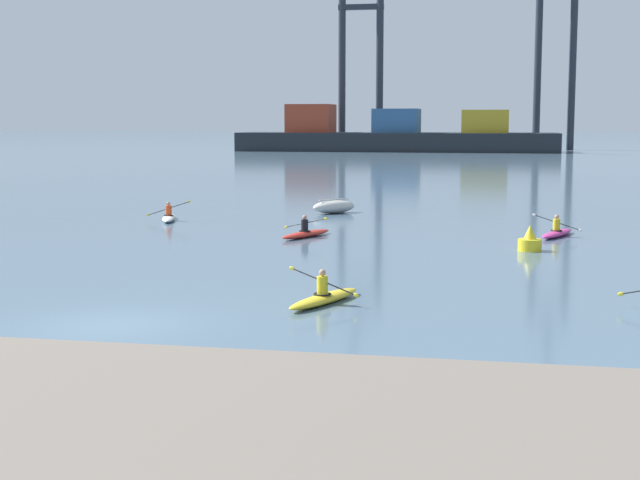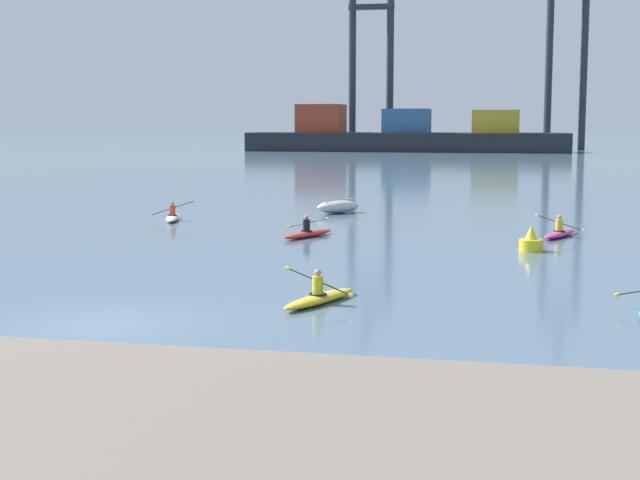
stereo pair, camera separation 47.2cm
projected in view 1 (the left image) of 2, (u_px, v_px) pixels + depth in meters
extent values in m
plane|color=slate|center=(109.00, 326.00, 22.81)|extent=(800.00, 800.00, 0.00)
cube|color=#1E2328|center=(396.00, 142.00, 149.20)|extent=(50.46, 10.19, 2.95)
cube|color=#993823|center=(311.00, 118.00, 151.47)|extent=(7.07, 7.13, 4.49)
cube|color=#2D5684|center=(397.00, 121.00, 148.78)|extent=(7.07, 7.13, 3.75)
cube|color=#B29323|center=(486.00, 121.00, 146.05)|extent=(7.07, 7.13, 3.54)
cylinder|color=#232833|center=(342.00, 67.00, 156.87)|extent=(1.20, 1.20, 27.58)
cylinder|color=#232833|center=(380.00, 66.00, 155.61)|extent=(1.20, 1.20, 27.58)
cube|color=#232833|center=(361.00, 7.00, 155.02)|extent=(7.54, 0.90, 0.90)
cylinder|color=#232833|center=(538.00, 60.00, 156.34)|extent=(1.20, 1.20, 29.86)
cylinder|color=#232833|center=(573.00, 59.00, 155.24)|extent=(1.20, 1.20, 29.86)
ellipsoid|color=beige|center=(334.00, 207.00, 50.37)|extent=(2.60, 2.64, 0.70)
cube|color=beige|center=(334.00, 200.00, 50.33)|extent=(1.39, 1.45, 0.06)
cylinder|color=yellow|center=(530.00, 245.00, 35.91)|extent=(0.90, 0.90, 0.45)
cone|color=yellow|center=(530.00, 232.00, 35.85)|extent=(0.50, 0.50, 0.55)
ellipsoid|color=#C13384|center=(557.00, 234.00, 40.32)|extent=(1.78, 3.39, 0.26)
torus|color=black|center=(556.00, 230.00, 40.22)|extent=(0.63, 0.63, 0.05)
cylinder|color=gold|center=(556.00, 225.00, 40.19)|extent=(0.30, 0.30, 0.50)
sphere|color=tan|center=(557.00, 217.00, 40.14)|extent=(0.19, 0.19, 0.19)
cylinder|color=black|center=(557.00, 222.00, 40.22)|extent=(1.91, 0.76, 0.58)
ellipsoid|color=silver|center=(534.00, 215.00, 40.72)|extent=(0.20, 0.11, 0.15)
ellipsoid|color=silver|center=(580.00, 230.00, 39.71)|extent=(0.20, 0.11, 0.15)
ellipsoid|color=silver|center=(169.00, 218.00, 46.72)|extent=(1.54, 3.43, 0.26)
torus|color=black|center=(169.00, 215.00, 46.61)|extent=(0.61, 0.61, 0.05)
cylinder|color=#DB471E|center=(169.00, 211.00, 46.58)|extent=(0.30, 0.30, 0.50)
sphere|color=tan|center=(168.00, 203.00, 46.53)|extent=(0.19, 0.19, 0.19)
cylinder|color=black|center=(169.00, 208.00, 46.61)|extent=(1.94, 0.60, 0.67)
ellipsoid|color=yellow|center=(148.00, 215.00, 46.57)|extent=(0.21, 0.10, 0.16)
ellipsoid|color=yellow|center=(189.00, 202.00, 46.66)|extent=(0.21, 0.10, 0.16)
ellipsoid|color=yellow|center=(621.00, 294.00, 25.12)|extent=(0.20, 0.10, 0.15)
ellipsoid|color=yellow|center=(324.00, 299.00, 25.64)|extent=(1.72, 3.40, 0.26)
torus|color=black|center=(322.00, 294.00, 25.53)|extent=(0.63, 0.63, 0.05)
cylinder|color=gold|center=(322.00, 285.00, 25.50)|extent=(0.30, 0.30, 0.50)
sphere|color=tan|center=(322.00, 273.00, 25.46)|extent=(0.19, 0.19, 0.19)
cylinder|color=black|center=(323.00, 282.00, 25.53)|extent=(1.92, 0.73, 0.59)
ellipsoid|color=yellow|center=(292.00, 268.00, 26.02)|extent=(0.20, 0.11, 0.15)
ellipsoid|color=yellow|center=(356.00, 295.00, 25.04)|extent=(0.20, 0.11, 0.15)
ellipsoid|color=red|center=(306.00, 234.00, 40.12)|extent=(1.84, 3.37, 0.26)
torus|color=black|center=(305.00, 231.00, 40.02)|extent=(0.64, 0.64, 0.05)
cylinder|color=black|center=(305.00, 225.00, 39.99)|extent=(0.30, 0.30, 0.50)
sphere|color=tan|center=(305.00, 217.00, 39.95)|extent=(0.19, 0.19, 0.19)
cylinder|color=black|center=(305.00, 223.00, 40.02)|extent=(1.91, 0.81, 0.52)
ellipsoid|color=yellow|center=(286.00, 227.00, 40.61)|extent=(0.20, 0.11, 0.15)
ellipsoid|color=yellow|center=(325.00, 219.00, 39.43)|extent=(0.20, 0.11, 0.15)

